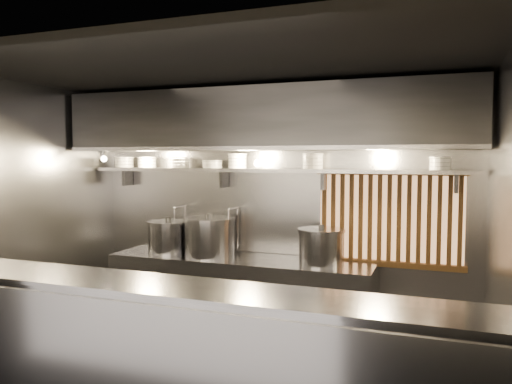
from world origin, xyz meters
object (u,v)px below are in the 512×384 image
Objects in this scene: stock_pot_mid at (210,237)px; stock_pot_right at (321,247)px; heat_lamp at (103,154)px; stock_pot_left at (168,236)px; pendant_bulb at (258,163)px.

stock_pot_right is (1.30, -0.02, -0.03)m from stock_pot_mid.
heat_lamp reaches higher than stock_pot_left.
stock_pot_mid is (1.24, 0.27, -0.95)m from heat_lamp.
pendant_bulb is 0.25× the size of stock_pot_mid.
pendant_bulb is 0.31× the size of stock_pot_left.
heat_lamp is 0.58× the size of stock_pot_left.
pendant_bulb is (1.80, 0.35, -0.11)m from heat_lamp.
heat_lamp is at bearing -156.88° from stock_pot_left.
stock_pot_left is 1.86m from stock_pot_right.
stock_pot_left is at bearing 178.59° from stock_pot_right.
heat_lamp reaches higher than stock_pot_mid.
stock_pot_left is 0.82× the size of stock_pot_mid.
heat_lamp is 0.47× the size of stock_pot_mid.
stock_pot_right is (1.86, -0.05, 0.00)m from stock_pot_left.
stock_pot_left is (0.68, 0.29, -0.98)m from heat_lamp.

